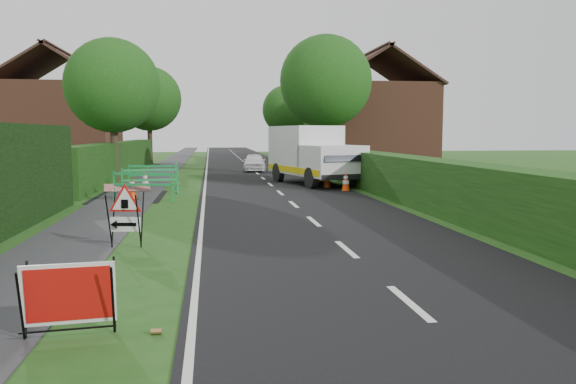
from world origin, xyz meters
TOP-DOWN VIEW (x-y plane):
  - ground at (0.00, 0.00)m, footprint 120.00×120.00m
  - road_surface at (2.50, 35.00)m, footprint 6.00×90.00m
  - footpath at (-3.00, 35.00)m, footprint 2.00×90.00m
  - hedge_west_far at (-5.00, 22.00)m, footprint 1.00×24.00m
  - hedge_east at (6.50, 16.00)m, footprint 1.20×50.00m
  - house_west at (-10.00, 30.00)m, footprint 7.50×7.40m
  - house_east_a at (11.00, 28.00)m, footprint 7.50×7.40m
  - house_east_b at (12.00, 42.00)m, footprint 7.50×7.40m
  - tree_nw at (-4.60, 18.00)m, footprint 4.40×4.40m
  - tree_ne at (6.40, 22.00)m, footprint 5.20×5.20m
  - tree_fw at (-4.60, 34.00)m, footprint 4.80×4.80m
  - tree_fe at (6.40, 38.00)m, footprint 4.20×4.20m
  - red_rect_sign at (-1.69, -3.16)m, footprint 1.04×0.70m
  - triangle_sign at (-1.82, 1.77)m, footprint 0.84×0.84m
  - works_van at (4.42, 15.23)m, footprint 3.63×6.06m
  - traffic_cone_0 at (5.11, 11.72)m, footprint 0.38×0.38m
  - traffic_cone_1 at (4.68, 13.22)m, footprint 0.38×0.38m
  - traffic_cone_2 at (4.97, 15.85)m, footprint 0.38×0.38m
  - traffic_cone_3 at (-2.78, 10.11)m, footprint 0.38×0.38m
  - traffic_cone_4 at (-2.66, 12.96)m, footprint 0.38×0.38m
  - ped_barrier_0 at (-2.36, 9.75)m, footprint 2.09×0.74m
  - ped_barrier_1 at (-2.32, 11.67)m, footprint 2.09×0.77m
  - ped_barrier_2 at (-2.46, 14.11)m, footprint 2.09×0.63m
  - ped_barrier_3 at (-1.56, 15.06)m, footprint 0.51×2.08m
  - redwhite_plank at (-2.91, 9.96)m, footprint 1.50×0.15m
  - litter_can at (-0.75, -3.20)m, footprint 0.12×0.07m
  - hatchback_car at (2.51, 24.03)m, footprint 1.54×3.28m

SIDE VIEW (x-z plane):
  - ground at x=0.00m, z-range 0.00..0.00m
  - hedge_west_far at x=-5.00m, z-range -0.90..0.90m
  - hedge_east at x=6.50m, z-range -0.75..0.75m
  - redwhite_plank at x=-2.91m, z-range -0.12..0.12m
  - litter_can at x=-0.75m, z-range -0.03..0.03m
  - road_surface at x=2.50m, z-range -0.01..0.01m
  - footpath at x=-3.00m, z-range -0.01..0.02m
  - traffic_cone_0 at x=5.11m, z-range 0.00..0.79m
  - traffic_cone_1 at x=4.68m, z-range 0.00..0.79m
  - traffic_cone_2 at x=4.97m, z-range 0.00..0.79m
  - traffic_cone_3 at x=-2.78m, z-range 0.00..0.79m
  - traffic_cone_4 at x=-2.66m, z-range 0.00..0.79m
  - red_rect_sign at x=-1.69m, z-range 0.06..0.90m
  - hatchback_car at x=2.51m, z-range 0.00..1.08m
  - ped_barrier_0 at x=-2.36m, z-range 0.13..1.13m
  - ped_barrier_1 at x=-2.32m, z-range 0.13..1.13m
  - ped_barrier_2 at x=-2.46m, z-range 0.13..1.13m
  - ped_barrier_3 at x=-1.56m, z-range 0.13..1.13m
  - triangle_sign at x=-1.82m, z-range 0.21..1.29m
  - works_van at x=4.42m, z-range 0.08..2.68m
  - house_west at x=-10.00m, z-range -1.04..6.84m
  - house_east_a at x=11.00m, z-range -1.04..6.84m
  - house_east_b at x=12.00m, z-range -1.04..6.84m
  - tree_fe at x=6.40m, z-range 1.05..7.39m
  - tree_nw at x=-4.60m, z-range 1.13..7.83m
  - tree_fw at x=-4.60m, z-range 1.21..8.45m
  - tree_ne at x=6.40m, z-range 1.28..9.07m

